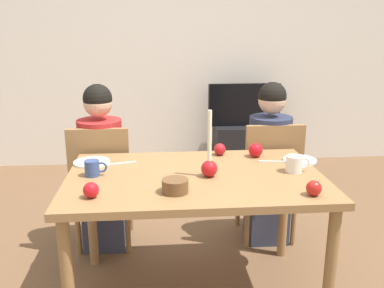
{
  "coord_description": "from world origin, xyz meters",
  "views": [
    {
      "loc": [
        -0.2,
        -2.17,
        1.54
      ],
      "look_at": [
        0.0,
        0.2,
        0.87
      ],
      "focal_mm": 39.47,
      "sensor_mm": 36.0,
      "label": 1
    }
  ],
  "objects_px": {
    "dining_table": "(195,189)",
    "bowl_walnuts": "(175,186)",
    "tv_stand": "(243,146)",
    "tv": "(244,105)",
    "apple_by_right_mug": "(220,149)",
    "apple_near_candle": "(314,188)",
    "chair_left": "(102,180)",
    "plate_left": "(92,162)",
    "person_left_child": "(102,171)",
    "apple_far_edge": "(91,190)",
    "chair_right": "(270,175)",
    "candle_centerpiece": "(209,164)",
    "mug_left": "(93,168)",
    "apple_by_left_plate": "(256,150)",
    "mug_right": "(295,164)",
    "plate_right": "(300,160)",
    "person_right_child": "(269,166)"
  },
  "relations": [
    {
      "from": "dining_table",
      "to": "bowl_walnuts",
      "type": "bearing_deg",
      "value": -116.5
    },
    {
      "from": "dining_table",
      "to": "tv_stand",
      "type": "bearing_deg",
      "value": 71.85
    },
    {
      "from": "tv",
      "to": "bowl_walnuts",
      "type": "bearing_deg",
      "value": -108.98
    },
    {
      "from": "tv",
      "to": "apple_by_right_mug",
      "type": "height_order",
      "value": "tv"
    },
    {
      "from": "apple_near_candle",
      "to": "apple_by_right_mug",
      "type": "distance_m",
      "value": 0.78
    },
    {
      "from": "chair_left",
      "to": "plate_left",
      "type": "relative_size",
      "value": 4.21
    },
    {
      "from": "person_left_child",
      "to": "chair_left",
      "type": "bearing_deg",
      "value": -90.0
    },
    {
      "from": "apple_far_edge",
      "to": "chair_right",
      "type": "bearing_deg",
      "value": 38.41
    },
    {
      "from": "chair_right",
      "to": "candle_centerpiece",
      "type": "height_order",
      "value": "candle_centerpiece"
    },
    {
      "from": "tv",
      "to": "apple_far_edge",
      "type": "distance_m",
      "value": 2.88
    },
    {
      "from": "mug_left",
      "to": "apple_near_candle",
      "type": "distance_m",
      "value": 1.16
    },
    {
      "from": "dining_table",
      "to": "apple_by_left_plate",
      "type": "height_order",
      "value": "apple_by_left_plate"
    },
    {
      "from": "person_left_child",
      "to": "tv",
      "type": "distance_m",
      "value": 2.14
    },
    {
      "from": "dining_table",
      "to": "plate_left",
      "type": "distance_m",
      "value": 0.65
    },
    {
      "from": "apple_near_candle",
      "to": "apple_by_right_mug",
      "type": "height_order",
      "value": "same"
    },
    {
      "from": "chair_right",
      "to": "mug_left",
      "type": "bearing_deg",
      "value": -153.4
    },
    {
      "from": "mug_right",
      "to": "mug_left",
      "type": "bearing_deg",
      "value": 178.05
    },
    {
      "from": "plate_right",
      "to": "mug_right",
      "type": "height_order",
      "value": "mug_right"
    },
    {
      "from": "apple_by_right_mug",
      "to": "plate_right",
      "type": "bearing_deg",
      "value": -19.28
    },
    {
      "from": "chair_left",
      "to": "tv_stand",
      "type": "bearing_deg",
      "value": 51.53
    },
    {
      "from": "person_right_child",
      "to": "plate_left",
      "type": "distance_m",
      "value": 1.26
    },
    {
      "from": "chair_right",
      "to": "plate_right",
      "type": "xyz_separation_m",
      "value": [
        0.06,
        -0.42,
        0.24
      ]
    },
    {
      "from": "apple_by_left_plate",
      "to": "mug_right",
      "type": "bearing_deg",
      "value": -63.54
    },
    {
      "from": "chair_left",
      "to": "plate_right",
      "type": "relative_size",
      "value": 4.47
    },
    {
      "from": "tv",
      "to": "plate_left",
      "type": "xyz_separation_m",
      "value": [
        -1.35,
        -2.05,
        0.05
      ]
    },
    {
      "from": "plate_left",
      "to": "dining_table",
      "type": "bearing_deg",
      "value": -23.25
    },
    {
      "from": "chair_left",
      "to": "bowl_walnuts",
      "type": "xyz_separation_m",
      "value": [
        0.47,
        -0.85,
        0.27
      ]
    },
    {
      "from": "chair_left",
      "to": "apple_near_candle",
      "type": "xyz_separation_m",
      "value": [
        1.13,
        -0.95,
        0.28
      ]
    },
    {
      "from": "apple_far_edge",
      "to": "chair_left",
      "type": "bearing_deg",
      "value": 94.47
    },
    {
      "from": "candle_centerpiece",
      "to": "mug_left",
      "type": "bearing_deg",
      "value": 173.96
    },
    {
      "from": "apple_by_right_mug",
      "to": "mug_right",
      "type": "bearing_deg",
      "value": -44.23
    },
    {
      "from": "tv_stand",
      "to": "apple_near_candle",
      "type": "xyz_separation_m",
      "value": [
        -0.21,
        -2.64,
        0.55
      ]
    },
    {
      "from": "person_left_child",
      "to": "apple_by_left_plate",
      "type": "height_order",
      "value": "person_left_child"
    },
    {
      "from": "tv_stand",
      "to": "plate_left",
      "type": "bearing_deg",
      "value": -123.42
    },
    {
      "from": "person_left_child",
      "to": "person_right_child",
      "type": "relative_size",
      "value": 1.0
    },
    {
      "from": "dining_table",
      "to": "person_right_child",
      "type": "height_order",
      "value": "person_right_child"
    },
    {
      "from": "tv",
      "to": "apple_by_left_plate",
      "type": "relative_size",
      "value": 8.93
    },
    {
      "from": "chair_left",
      "to": "tv_stand",
      "type": "relative_size",
      "value": 1.41
    },
    {
      "from": "chair_left",
      "to": "mug_right",
      "type": "xyz_separation_m",
      "value": [
        1.15,
        -0.61,
        0.29
      ]
    },
    {
      "from": "person_right_child",
      "to": "apple_near_candle",
      "type": "distance_m",
      "value": 1.01
    },
    {
      "from": "mug_right",
      "to": "apple_far_edge",
      "type": "relative_size",
      "value": 1.77
    },
    {
      "from": "person_left_child",
      "to": "mug_left",
      "type": "relative_size",
      "value": 9.61
    },
    {
      "from": "person_right_child",
      "to": "chair_right",
      "type": "bearing_deg",
      "value": -90.0
    },
    {
      "from": "person_left_child",
      "to": "apple_by_left_plate",
      "type": "xyz_separation_m",
      "value": [
        1.0,
        -0.34,
        0.22
      ]
    },
    {
      "from": "plate_left",
      "to": "apple_by_left_plate",
      "type": "distance_m",
      "value": 1.0
    },
    {
      "from": "candle_centerpiece",
      "to": "plate_right",
      "type": "relative_size",
      "value": 1.82
    },
    {
      "from": "tv",
      "to": "plate_left",
      "type": "distance_m",
      "value": 2.45
    },
    {
      "from": "person_left_child",
      "to": "chair_right",
      "type": "bearing_deg",
      "value": -1.57
    },
    {
      "from": "dining_table",
      "to": "apple_far_edge",
      "type": "xyz_separation_m",
      "value": [
        -0.52,
        -0.28,
        0.12
      ]
    },
    {
      "from": "person_right_child",
      "to": "apple_near_candle",
      "type": "relative_size",
      "value": 15.47
    }
  ]
}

